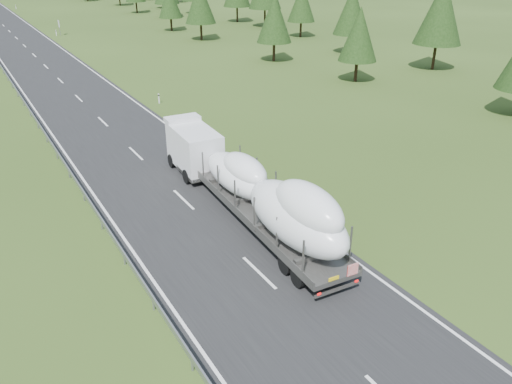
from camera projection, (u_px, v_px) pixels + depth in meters
ground at (259, 273)px, 23.94m from camera, size 400.00×400.00×0.00m
road_surface at (3, 25)px, 100.92m from camera, size 10.00×400.00×0.02m
highway_sign at (59, 25)px, 88.06m from camera, size 0.08×0.90×2.60m
boat_truck at (254, 186)px, 27.53m from camera, size 3.42×18.67×4.36m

